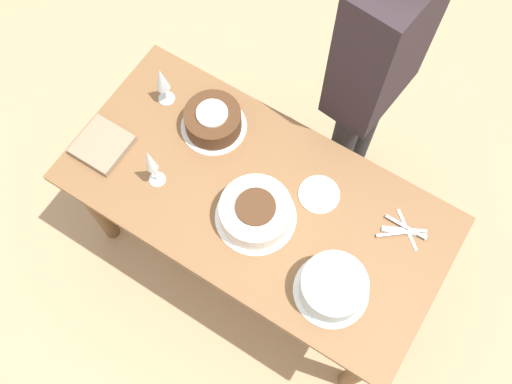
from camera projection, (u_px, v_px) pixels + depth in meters
ground_plane at (256, 252)px, 2.87m from camera, size 12.00×12.00×0.00m
dining_table at (256, 209)px, 2.30m from camera, size 1.50×0.74×0.74m
cake_center_white at (256, 212)px, 2.11m from camera, size 0.31×0.31×0.11m
cake_front_chocolate at (213, 120)px, 2.26m from camera, size 0.27×0.27×0.11m
cake_back_decorated at (333, 287)px, 1.99m from camera, size 0.27×0.27×0.12m
wine_glass_near at (150, 162)px, 2.07m from camera, size 0.07×0.07×0.24m
wine_glass_far at (162, 80)px, 2.23m from camera, size 0.07×0.07×0.21m
dessert_plate_left at (319, 194)px, 2.19m from camera, size 0.16×0.16×0.01m
fork_pile at (404, 230)px, 2.13m from camera, size 0.17×0.15×0.01m
napkin_stack at (102, 145)px, 2.26m from camera, size 0.19×0.20×0.03m
person_cutting at (378, 64)px, 2.15m from camera, size 0.26×0.42×1.60m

